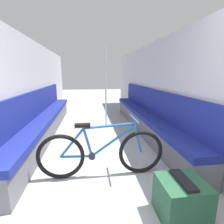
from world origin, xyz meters
TOP-DOWN VIEW (x-y plane):
  - wall_left at (-1.42, 2.93)m, footprint 0.10×9.06m
  - wall_right at (1.42, 2.93)m, footprint 0.10×9.06m
  - bench_seat_row_left at (-1.19, 3.13)m, footprint 0.41×4.76m
  - bench_seat_row_right at (1.19, 3.13)m, footprint 0.41×4.76m
  - bicycle at (-0.02, 1.32)m, footprint 1.73×0.46m
  - grab_pole_near at (0.27, 3.66)m, footprint 0.08×0.08m
  - luggage_bag at (0.69, 0.49)m, footprint 0.43×0.41m

SIDE VIEW (x-z plane):
  - luggage_bag at x=0.69m, z-range -0.01..0.41m
  - bicycle at x=-0.02m, z-range -0.07..0.75m
  - bench_seat_row_left at x=-1.19m, z-range -0.18..0.86m
  - bench_seat_row_right at x=1.19m, z-range -0.18..0.86m
  - grab_pole_near at x=0.27m, z-range -0.03..2.07m
  - wall_left at x=-1.42m, z-range 0.00..2.12m
  - wall_right at x=1.42m, z-range 0.00..2.12m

